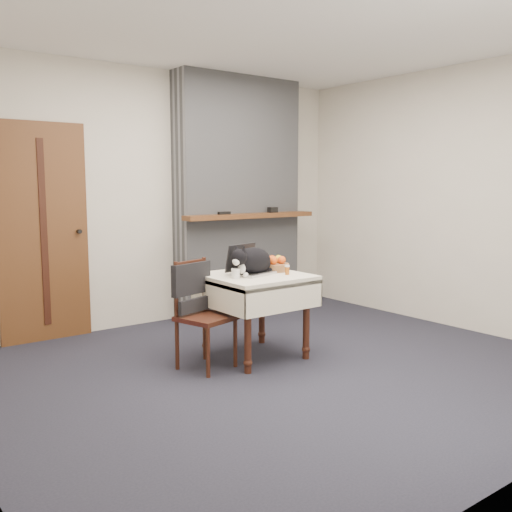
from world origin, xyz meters
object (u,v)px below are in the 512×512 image
at_px(chair, 198,299).
at_px(side_table, 255,288).
at_px(cream_jar, 236,274).
at_px(cat, 253,261).
at_px(pill_bottle, 287,270).
at_px(door, 43,233).
at_px(laptop, 248,267).
at_px(fruit_basket, 275,265).

bearing_deg(chair, side_table, -24.66).
bearing_deg(chair, cream_jar, -43.97).
relative_size(side_table, cat, 1.43).
bearing_deg(chair, cat, -24.36).
relative_size(side_table, cream_jar, 9.94).
xyz_separation_m(cat, pill_bottle, (0.23, -0.17, -0.07)).
relative_size(door, cat, 3.65).
distance_m(laptop, pill_bottle, 0.33).
height_order(side_table, chair, chair).
height_order(cat, pill_bottle, cat).
distance_m(laptop, cream_jar, 0.24).
relative_size(side_table, laptop, 1.97).
height_order(side_table, cat, cat).
xyz_separation_m(laptop, cream_jar, (-0.21, -0.12, -0.02)).
xyz_separation_m(door, chair, (0.72, -1.52, -0.46)).
xyz_separation_m(side_table, fruit_basket, (0.25, 0.05, 0.17)).
relative_size(laptop, cat, 0.72).
distance_m(door, side_table, 2.05).
height_order(door, chair, door).
bearing_deg(laptop, pill_bottle, -57.90).
distance_m(cream_jar, chair, 0.36).
bearing_deg(door, side_table, -52.50).
bearing_deg(side_table, pill_bottle, -39.69).
height_order(side_table, fruit_basket, fruit_basket).
xyz_separation_m(cat, fruit_basket, (0.27, 0.04, -0.06)).
bearing_deg(door, laptop, -52.27).
bearing_deg(side_table, door, 127.50).
xyz_separation_m(door, cream_jar, (0.98, -1.66, -0.26)).
xyz_separation_m(laptop, chair, (-0.48, 0.02, -0.22)).
bearing_deg(door, cream_jar, -59.41).
xyz_separation_m(laptop, pill_bottle, (0.24, -0.22, -0.02)).
distance_m(laptop, chair, 0.52).
height_order(fruit_basket, chair, chair).
bearing_deg(cat, cream_jar, 178.67).
height_order(laptop, cat, cat).
distance_m(cat, pill_bottle, 0.29).
distance_m(side_table, pill_bottle, 0.30).
bearing_deg(pill_bottle, cat, 142.31).
bearing_deg(pill_bottle, side_table, 140.31).
distance_m(side_table, chair, 0.52).
bearing_deg(pill_bottle, chair, 160.83).
bearing_deg(cat, pill_bottle, -56.39).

